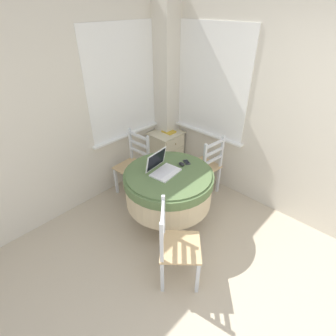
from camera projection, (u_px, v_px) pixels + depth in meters
corner_room_shell at (180, 118)px, 2.95m from camera, size 4.11×4.50×2.55m
round_dining_table at (169, 186)px, 3.07m from camera, size 1.04×1.04×0.75m
laptop at (162, 168)px, 2.96m from camera, size 0.35×0.31×0.24m
computer_mouse at (182, 164)px, 3.09m from camera, size 0.05×0.08×0.04m
cell_phone at (187, 162)px, 3.15m from camera, size 0.10×0.12×0.01m
dining_chair_near_back_window at (134, 166)px, 3.68m from camera, size 0.40×0.42×0.91m
dining_chair_near_right_window at (205, 167)px, 3.65m from camera, size 0.43×0.42×0.91m
dining_chair_camera_near at (176, 246)px, 2.48m from camera, size 0.55×0.55×0.91m
corner_cabinet at (166, 151)px, 4.25m from camera, size 0.47×0.43×0.66m
book_on_cabinet at (169, 132)px, 4.08m from camera, size 0.15×0.19×0.02m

